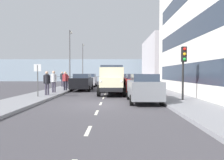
{
  "coord_description": "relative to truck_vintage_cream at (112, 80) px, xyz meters",
  "views": [
    {
      "loc": [
        -0.81,
        11.58,
        1.75
      ],
      "look_at": [
        -0.55,
        -7.85,
        1.13
      ],
      "focal_mm": 32.74,
      "sensor_mm": 36.0,
      "label": 1
    }
  ],
  "objects": [
    {
      "name": "lamp_post_far",
      "position": [
        5.29,
        -18.55,
        2.98
      ],
      "size": [
        0.32,
        1.14,
        6.76
      ],
      "color": "#59595B",
      "rests_on": "sidewalk_right"
    },
    {
      "name": "car_maroon_kerbside_2",
      "position": [
        -1.98,
        -6.48,
        -0.28
      ],
      "size": [
        1.85,
        4.06,
        1.72
      ],
      "color": "maroon",
      "rests_on": "ground_plane"
    },
    {
      "name": "pedestrian_strolling",
      "position": [
        4.82,
        1.63,
        0.02
      ],
      "size": [
        0.53,
        0.34,
        1.78
      ],
      "color": "#383342",
      "rests_on": "sidewalk_right"
    },
    {
      "name": "pedestrian_with_bag",
      "position": [
        6.14,
        -8.02,
        0.05
      ],
      "size": [
        0.53,
        0.34,
        1.83
      ],
      "color": "#383342",
      "rests_on": "sidewalk_right"
    },
    {
      "name": "pedestrian_couple_a",
      "position": [
        4.46,
        -2.54,
        0.03
      ],
      "size": [
        0.53,
        0.34,
        1.79
      ],
      "color": "black",
      "rests_on": "sidewalk_right"
    },
    {
      "name": "truck_vintage_cream",
      "position": [
        0.0,
        0.0,
        0.0
      ],
      "size": [
        2.17,
        5.64,
        2.43
      ],
      "color": "black",
      "rests_on": "ground_plane"
    },
    {
      "name": "sidewalk_left",
      "position": [
        -4.26,
        -5.65,
        -1.1
      ],
      "size": [
        2.66,
        41.77,
        0.15
      ],
      "primitive_type": "cube",
      "color": "gray",
      "rests_on": "ground_plane"
    },
    {
      "name": "seawall_railing",
      "position": [
        0.57,
        -25.93,
        -0.26
      ],
      "size": [
        28.08,
        0.08,
        1.2
      ],
      "color": "#4C5156",
      "rests_on": "ground_plane"
    },
    {
      "name": "pedestrian_in_dark_coat",
      "position": [
        4.91,
        -0.39,
        0.06
      ],
      "size": [
        0.53,
        0.34,
        1.83
      ],
      "color": "#383342",
      "rests_on": "sidewalk_right"
    },
    {
      "name": "car_black_oppositeside_0",
      "position": [
        3.11,
        -4.19,
        -0.28
      ],
      "size": [
        1.93,
        4.41,
        1.72
      ],
      "color": "black",
      "rests_on": "ground_plane"
    },
    {
      "name": "lamp_post_promenade",
      "position": [
        5.33,
        -8.63,
        3.09
      ],
      "size": [
        0.32,
        1.14,
        6.98
      ],
      "color": "#59595B",
      "rests_on": "sidewalk_right"
    },
    {
      "name": "sidewalk_right",
      "position": [
        5.39,
        -5.65,
        -1.1
      ],
      "size": [
        2.66,
        41.77,
        0.15
      ],
      "primitive_type": "cube",
      "color": "gray",
      "rests_on": "ground_plane"
    },
    {
      "name": "car_grey_kerbside_near",
      "position": [
        -1.98,
        4.45,
        -0.28
      ],
      "size": [
        1.82,
        4.05,
        1.72
      ],
      "color": "slate",
      "rests_on": "ground_plane"
    },
    {
      "name": "road_centreline_markings",
      "position": [
        0.57,
        -5.68,
        -1.17
      ],
      "size": [
        0.12,
        38.64,
        0.01
      ],
      "color": "silver",
      "rests_on": "ground_plane"
    },
    {
      "name": "car_silver_oppositeside_1",
      "position": [
        3.11,
        -10.1,
        -0.28
      ],
      "size": [
        1.88,
        4.13,
        1.72
      ],
      "color": "#B7BABF",
      "rests_on": "ground_plane"
    },
    {
      "name": "pedestrian_by_lamp",
      "position": [
        4.94,
        -5.12,
        -0.06
      ],
      "size": [
        0.53,
        0.34,
        1.65
      ],
      "color": "#383342",
      "rests_on": "sidewalk_right"
    },
    {
      "name": "traffic_light_near",
      "position": [
        -4.38,
        4.46,
        1.29
      ],
      "size": [
        0.28,
        0.41,
        3.2
      ],
      "color": "black",
      "rests_on": "sidewalk_left"
    },
    {
      "name": "street_sign",
      "position": [
        5.12,
        2.66,
        0.5
      ],
      "size": [
        0.5,
        0.07,
        2.25
      ],
      "color": "#4C4C4C",
      "rests_on": "sidewalk_right"
    },
    {
      "name": "ground_plane",
      "position": [
        0.57,
        -5.65,
        -1.18
      ],
      "size": [
        80.0,
        80.0,
        0.0
      ],
      "primitive_type": "plane",
      "color": "#423F44"
    },
    {
      "name": "sea_horizon",
      "position": [
        0.57,
        -29.53,
        1.32
      ],
      "size": [
        80.0,
        0.8,
        5.0
      ],
      "primitive_type": "cube",
      "color": "#8C9EAD",
      "rests_on": "ground_plane"
    },
    {
      "name": "building_far_block",
      "position": [
        -8.96,
        -16.96,
        2.58
      ],
      "size": [
        6.74,
        12.81,
        7.52
      ],
      "color": "#B7B2B7",
      "rests_on": "ground_plane"
    },
    {
      "name": "car_red_kerbside_1",
      "position": [
        -1.98,
        -0.62,
        -0.28
      ],
      "size": [
        1.85,
        4.48,
        1.72
      ],
      "color": "#B21E1E",
      "rests_on": "ground_plane"
    }
  ]
}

